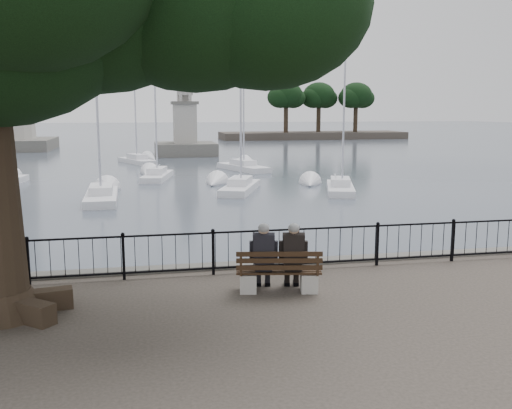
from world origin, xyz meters
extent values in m
cube|color=#53514D|center=(0.00, 3.00, -0.50)|extent=(200.00, 0.40, 1.20)
plane|color=#363F4C|center=(0.00, 103.00, -1.00)|extent=(260.00, 260.00, 0.00)
cube|color=black|center=(0.00, 2.50, 0.98)|extent=(22.00, 0.04, 0.04)
cube|color=black|center=(0.00, 2.50, 0.15)|extent=(22.00, 0.04, 0.04)
cube|color=#9E9A92|center=(-0.44, 1.13, 0.20)|extent=(0.42, 0.49, 0.40)
cube|color=#9E9A92|center=(0.80, 0.89, 0.20)|extent=(0.42, 0.49, 0.40)
cube|color=black|center=(0.18, 1.01, 0.44)|extent=(1.81, 0.80, 0.04)
cube|color=black|center=(0.13, 0.75, 0.73)|extent=(1.73, 0.36, 0.39)
cube|color=black|center=(-0.13, 1.08, 0.55)|extent=(0.40, 0.35, 0.23)
cube|color=black|center=(-0.15, 0.97, 0.92)|extent=(0.46, 0.31, 0.58)
sphere|color=tan|center=(-0.14, 1.01, 1.33)|extent=(0.22, 0.22, 0.22)
ellipsoid|color=gray|center=(-0.15, 0.99, 1.37)|extent=(0.23, 0.23, 0.20)
cube|color=black|center=(-0.08, 1.35, 0.22)|extent=(0.39, 0.48, 0.44)
cube|color=black|center=(0.48, 0.96, 0.55)|extent=(0.40, 0.35, 0.23)
cube|color=black|center=(0.46, 0.86, 0.92)|extent=(0.46, 0.31, 0.58)
sphere|color=tan|center=(0.46, 0.90, 1.33)|extent=(0.22, 0.22, 0.22)
ellipsoid|color=gray|center=(0.46, 0.87, 1.37)|extent=(0.23, 0.23, 0.20)
cube|color=black|center=(0.53, 1.24, 0.22)|extent=(0.39, 0.48, 0.44)
cone|color=black|center=(-5.16, 0.68, 0.24)|extent=(1.64, 1.64, 0.48)
ellipsoid|color=black|center=(-0.24, 0.39, 5.59)|extent=(3.85, 3.85, 3.01)
cube|color=#53514D|center=(-18.00, 62.00, -0.40)|extent=(10.25, 10.25, 1.40)
cone|color=#9E9A92|center=(-18.00, 62.00, 12.30)|extent=(6.56, 6.56, 24.61)
cube|color=#53514D|center=(2.00, 50.00, -0.40)|extent=(6.23, 6.23, 1.40)
cube|color=#9E9A92|center=(2.00, 50.00, 2.18)|extent=(2.28, 2.70, 4.15)
cube|color=#53514D|center=(2.00, 50.00, 4.40)|extent=(2.70, 3.11, 0.30)
cube|color=#9E9A92|center=(2.00, 50.31, 5.28)|extent=(1.35, 2.28, 1.45)
cube|color=#9E9A92|center=(2.00, 49.27, 6.01)|extent=(1.56, 1.04, 1.66)
sphere|color=#9E9A92|center=(2.00, 48.86, 7.15)|extent=(1.77, 1.77, 1.77)
cube|color=white|center=(-4.66, 20.44, -0.90)|extent=(1.72, 5.73, 0.63)
cube|color=white|center=(-4.66, 20.44, -0.40)|extent=(1.21, 2.35, 0.47)
cylinder|color=silver|center=(-4.66, 20.13, 5.34)|extent=(0.13, 0.13, 11.88)
cube|color=white|center=(3.08, 22.50, -0.90)|extent=(3.34, 5.66, 0.61)
cube|color=white|center=(3.08, 22.50, -0.40)|extent=(1.83, 2.48, 0.46)
cylinder|color=silver|center=(3.08, 22.20, 4.78)|extent=(0.12, 0.12, 10.75)
cube|color=white|center=(8.77, 21.16, -0.90)|extent=(2.98, 5.47, 0.59)
cube|color=white|center=(8.77, 21.16, -0.40)|extent=(1.67, 2.37, 0.44)
cylinder|color=silver|center=(8.77, 20.86, 4.21)|extent=(0.12, 0.12, 9.63)
cube|color=white|center=(-11.13, 28.03, -0.90)|extent=(2.16, 5.41, 0.58)
cube|color=white|center=(-11.13, 28.03, -0.40)|extent=(1.35, 2.27, 0.44)
cube|color=white|center=(-1.52, 29.41, -0.90)|extent=(2.49, 5.40, 0.58)
cube|color=white|center=(-1.52, 29.41, -0.40)|extent=(1.48, 2.30, 0.43)
cylinder|color=silver|center=(-1.52, 29.13, 4.10)|extent=(0.12, 0.12, 9.40)
cube|color=white|center=(5.29, 33.96, -0.90)|extent=(3.54, 6.00, 0.64)
cube|color=white|center=(5.29, 33.96, -0.40)|extent=(1.93, 2.63, 0.48)
cylinder|color=silver|center=(5.29, 33.64, 4.06)|extent=(0.13, 0.13, 9.31)
cube|color=white|center=(-2.94, 41.66, -0.90)|extent=(3.53, 5.47, 0.59)
cube|color=white|center=(-2.94, 41.66, -0.40)|extent=(1.88, 2.43, 0.44)
cylinder|color=silver|center=(-2.94, 41.37, 4.81)|extent=(0.12, 0.12, 10.82)
cube|color=#332E28|center=(25.00, 80.00, -0.50)|extent=(30.00, 8.00, 1.20)
cylinder|color=black|center=(20.00, 78.00, 2.00)|extent=(0.70, 0.70, 4.00)
ellipsoid|color=black|center=(20.00, 78.00, 6.00)|extent=(5.20, 5.20, 4.16)
cylinder|color=black|center=(26.00, 80.00, 2.00)|extent=(0.70, 0.70, 4.00)
ellipsoid|color=black|center=(26.00, 80.00, 6.00)|extent=(5.20, 5.20, 4.16)
cylinder|color=black|center=(32.00, 79.00, 2.00)|extent=(0.70, 0.70, 4.00)
ellipsoid|color=black|center=(32.00, 79.00, 6.00)|extent=(5.20, 5.20, 4.16)
camera|label=1|loc=(-2.54, -10.11, 3.75)|focal=40.00mm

